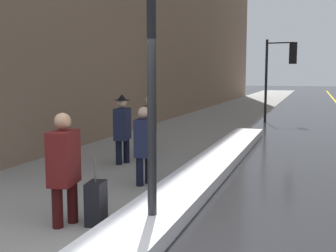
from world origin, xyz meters
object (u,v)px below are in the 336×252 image
traffic_light_near (283,63)px  pedestrian_in_glasses (64,164)px  pedestrian_in_fedora (122,126)px  rolling_suitcase (96,203)px  pedestrian_with_shoulder_bag (150,122)px  lamp_post (151,24)px  pedestrian_trailing (144,142)px

traffic_light_near → pedestrian_in_glasses: (-1.88, -13.94, -1.71)m
pedestrian_in_fedora → rolling_suitcase: (1.35, -3.74, -0.58)m
traffic_light_near → rolling_suitcase: size_ratio=3.76×
pedestrian_with_shoulder_bag → traffic_light_near: bearing=153.3°
traffic_light_near → rolling_suitcase: bearing=-90.8°
traffic_light_near → pedestrian_with_shoulder_bag: size_ratio=2.35×
pedestrian_in_glasses → rolling_suitcase: size_ratio=1.63×
pedestrian_with_shoulder_bag → pedestrian_in_glasses: bearing=-0.6°
lamp_post → traffic_light_near: bearing=87.1°
traffic_light_near → pedestrian_trailing: 11.85m
lamp_post → pedestrian_in_glasses: (-1.18, -0.24, -1.83)m
traffic_light_near → pedestrian_with_shoulder_bag: bearing=-101.8°
lamp_post → rolling_suitcase: (-0.80, -0.06, -2.39)m
pedestrian_in_fedora → rolling_suitcase: size_ratio=1.70×
lamp_post → pedestrian_trailing: bearing=114.8°
pedestrian_trailing → traffic_light_near: bearing=162.3°
lamp_post → pedestrian_with_shoulder_bag: bearing=111.8°
pedestrian_in_glasses → pedestrian_in_fedora: bearing=-175.6°
pedestrian_in_fedora → traffic_light_near: bearing=154.6°
lamp_post → traffic_light_near: lamp_post is taller
lamp_post → traffic_light_near: 13.72m
traffic_light_near → pedestrian_with_shoulder_bag: traffic_light_near is taller
pedestrian_trailing → pedestrian_with_shoulder_bag: (-1.02, 2.89, 0.02)m
traffic_light_near → pedestrian_in_fedora: traffic_light_near is taller
traffic_light_near → pedestrian_in_glasses: size_ratio=2.30×
pedestrian_in_glasses → pedestrian_in_fedora: pedestrian_in_fedora is taller
pedestrian_trailing → rolling_suitcase: pedestrian_trailing is taller
pedestrian_trailing → rolling_suitcase: bearing=-5.0°
pedestrian_with_shoulder_bag → rolling_suitcase: pedestrian_with_shoulder_bag is taller
lamp_post → pedestrian_trailing: 2.98m
lamp_post → pedestrian_in_fedora: lamp_post is taller
pedestrian_trailing → pedestrian_with_shoulder_bag: 3.07m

